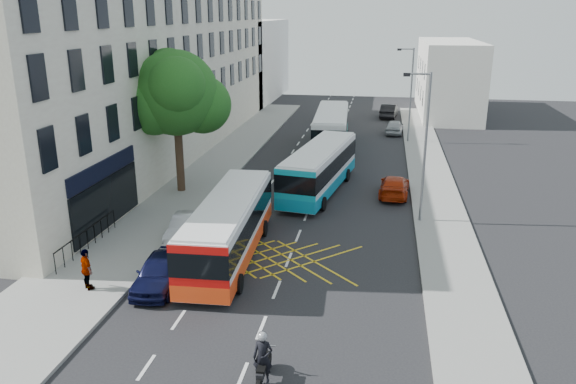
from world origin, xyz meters
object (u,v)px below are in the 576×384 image
at_px(bus_near, 229,227).
at_px(pedestrian_far, 87,270).
at_px(bus_far, 331,128).
at_px(red_hatchback, 394,186).
at_px(distant_car_dark, 389,111).
at_px(street_tree, 175,94).
at_px(bus_mid, 319,168).
at_px(parked_car_blue, 160,271).
at_px(lamp_far, 410,90).
at_px(parked_car_silver, 186,227).
at_px(lamp_near, 424,140).
at_px(distant_car_grey, 332,116).
at_px(motorbike, 263,360).
at_px(distant_car_silver, 394,127).

xyz_separation_m(bus_near, pedestrian_far, (-4.82, -4.35, -0.48)).
bearing_deg(bus_far, red_hatchback, -70.15).
bearing_deg(pedestrian_far, distant_car_dark, -64.45).
height_order(street_tree, red_hatchback, street_tree).
relative_size(bus_mid, parked_car_blue, 2.64).
xyz_separation_m(lamp_far, parked_car_silver, (-11.80, -24.34, -4.00)).
bearing_deg(lamp_far, pedestrian_far, -114.33).
relative_size(lamp_near, lamp_far, 1.00).
bearing_deg(red_hatchback, lamp_near, 108.80).
relative_size(street_tree, lamp_near, 1.10).
distance_m(distant_car_grey, pedestrian_far, 39.24).
bearing_deg(distant_car_grey, parked_car_silver, -102.22).
bearing_deg(motorbike, red_hatchback, 77.79).
distance_m(street_tree, motorbike, 21.11).
relative_size(motorbike, distant_car_dark, 0.47).
relative_size(lamp_near, distant_car_grey, 1.60).
bearing_deg(parked_car_blue, parked_car_silver, 92.92).
bearing_deg(distant_car_silver, distant_car_grey, -30.36).
relative_size(bus_mid, distant_car_grey, 2.14).
xyz_separation_m(distant_car_silver, pedestrian_far, (-12.76, -34.20, 0.38)).
bearing_deg(street_tree, red_hatchback, 7.00).
bearing_deg(parked_car_blue, bus_far, 75.14).
distance_m(parked_car_blue, pedestrian_far, 2.91).
bearing_deg(distant_car_dark, lamp_near, 98.50).
bearing_deg(lamp_near, lamp_far, 90.00).
height_order(bus_far, pedestrian_far, bus_far).
distance_m(lamp_near, parked_car_blue, 15.14).
height_order(parked_car_blue, distant_car_grey, distant_car_grey).
bearing_deg(distant_car_dark, bus_far, 78.23).
height_order(street_tree, bus_mid, street_tree).
height_order(parked_car_blue, pedestrian_far, pedestrian_far).
relative_size(parked_car_blue, pedestrian_far, 2.29).
xyz_separation_m(parked_car_silver, distant_car_dark, (10.24, 36.58, 0.13)).
distance_m(bus_near, bus_far, 23.18).
xyz_separation_m(lamp_near, parked_car_blue, (-11.10, -9.52, -3.93)).
xyz_separation_m(lamp_near, red_hatchback, (-1.25, 4.62, -3.99)).
relative_size(lamp_far, distant_car_grey, 1.60).
height_order(parked_car_blue, distant_car_silver, parked_car_blue).
height_order(bus_far, motorbike, bus_far).
relative_size(parked_car_silver, red_hatchback, 0.86).
bearing_deg(bus_far, distant_car_dark, 69.52).
distance_m(parked_car_silver, distant_car_dark, 37.98).
bearing_deg(bus_near, lamp_near, 32.17).
bearing_deg(pedestrian_far, motorbike, -167.72).
xyz_separation_m(bus_far, pedestrian_far, (-7.40, -27.39, -0.64)).
height_order(lamp_far, bus_mid, lamp_far).
relative_size(street_tree, distant_car_silver, 2.27).
bearing_deg(street_tree, lamp_near, -11.40).
height_order(bus_far, red_hatchback, bus_far).
distance_m(bus_near, bus_mid, 11.20).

